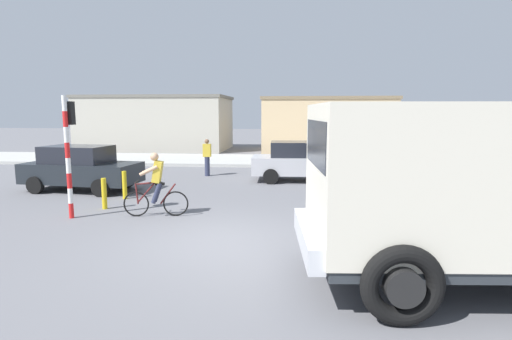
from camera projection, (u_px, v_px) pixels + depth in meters
The scene contains 13 objects.
ground_plane at pixel (224, 240), 8.84m from camera, with size 120.00×120.00×0.00m, color slate.
sidewalk_far at pixel (268, 160), 22.80m from camera, with size 80.00×5.00×0.16m, color #ADADA8.
truck_foreground at pixel (480, 184), 6.29m from camera, with size 5.60×3.15×2.90m.
cyclist at pixel (156, 185), 10.75m from camera, with size 1.72×0.54×1.72m.
traffic_light_pole at pixel (68, 140), 10.46m from camera, with size 0.24×0.43×3.20m.
car_red_near at pixel (301, 161), 16.38m from camera, with size 4.06×1.99×1.60m.
car_white_mid at pixel (388, 167), 14.60m from camera, with size 4.09×2.06×1.60m.
car_far_side at pixel (81, 168), 14.33m from camera, with size 4.16×2.19×1.60m.
pedestrian_near_kerb at pixel (207, 157), 17.65m from camera, with size 0.34×0.22×1.62m.
bollard_near at pixel (104, 194), 11.63m from camera, with size 0.14×0.14×0.90m, color gold.
bollard_far at pixel (125, 185), 13.01m from camera, with size 0.14×0.14×0.90m, color gold.
building_corner_left at pixel (158, 123), 30.44m from camera, with size 10.69×6.08×3.98m.
building_mid_block at pixel (326, 125), 28.63m from camera, with size 8.91×5.95×3.80m.
Camera 1 is at (1.55, -8.42, 2.77)m, focal length 28.34 mm.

